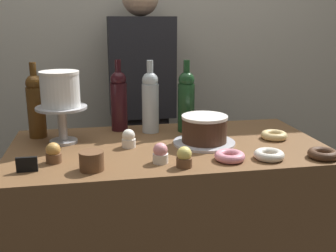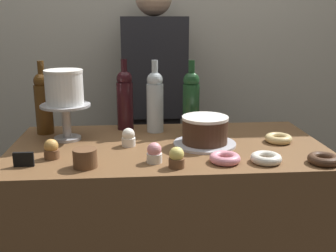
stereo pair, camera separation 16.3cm
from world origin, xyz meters
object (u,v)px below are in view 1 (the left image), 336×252
object	(u,v)px
wine_bottle_clear	(150,101)
cookie_stack	(92,161)
wine_bottle_amber	(36,105)
cupcake_caramel	(53,153)
wine_bottle_green	(186,100)
cupcake_vanilla	(129,139)
barista_figure	(142,117)
cake_stand_pedestal	(62,119)
donut_pink	(230,156)
price_sign_chalkboard	(27,165)
chocolate_round_cake	(204,129)
donut_sugar	(269,155)
donut_glazed	(274,135)
cupcake_lemon	(184,157)
white_layer_cake	(60,89)
donut_chocolate	(323,154)
wine_bottle_dark_red	(119,99)
cupcake_strawberry	(160,153)

from	to	relation	value
wine_bottle_clear	cookie_stack	bearing A→B (deg)	-121.04
wine_bottle_amber	cupcake_caramel	size ratio (longest dim) A/B	4.38
wine_bottle_green	wine_bottle_amber	xyz separation A→B (m)	(-0.66, 0.03, 0.00)
cupcake_vanilla	barista_figure	xyz separation A→B (m)	(0.14, 0.70, -0.08)
cookie_stack	cupcake_vanilla	bearing A→B (deg)	57.60
cake_stand_pedestal	donut_pink	distance (m)	0.70
barista_figure	price_sign_chalkboard	bearing A→B (deg)	-118.85
cake_stand_pedestal	cupcake_vanilla	size ratio (longest dim) A/B	2.80
chocolate_round_cake	barista_figure	distance (m)	0.74
cookie_stack	barista_figure	xyz separation A→B (m)	(0.29, 0.93, -0.08)
wine_bottle_amber	donut_sugar	size ratio (longest dim) A/B	2.91
donut_sugar	donut_glazed	xyz separation A→B (m)	(0.13, 0.24, 0.00)
cupcake_vanilla	cookie_stack	bearing A→B (deg)	-122.40
wine_bottle_amber	cupcake_lemon	xyz separation A→B (m)	(0.55, -0.48, -0.11)
white_layer_cake	donut_glazed	bearing A→B (deg)	-6.79
cupcake_caramel	cupcake_lemon	distance (m)	0.47
wine_bottle_clear	donut_pink	size ratio (longest dim) A/B	2.91
white_layer_cake	price_sign_chalkboard	world-z (taller)	white_layer_cake
cake_stand_pedestal	white_layer_cake	distance (m)	0.12
cupcake_vanilla	donut_chocolate	size ratio (longest dim) A/B	0.66
price_sign_chalkboard	wine_bottle_clear	bearing A→B (deg)	41.07
wine_bottle_dark_red	wine_bottle_amber	distance (m)	0.36
white_layer_cake	cupcake_strawberry	bearing A→B (deg)	-41.29
cake_stand_pedestal	donut_pink	bearing A→B (deg)	-28.86
cupcake_lemon	cupcake_strawberry	size ratio (longest dim) A/B	1.00
cupcake_strawberry	barista_figure	bearing A→B (deg)	87.15
donut_sugar	price_sign_chalkboard	size ratio (longest dim) A/B	1.60
wine_bottle_clear	donut_sugar	world-z (taller)	wine_bottle_clear
cupcake_lemon	cupcake_vanilla	size ratio (longest dim) A/B	1.00
wine_bottle_green	cupcake_caramel	distance (m)	0.66
wine_bottle_dark_red	wine_bottle_amber	size ratio (longest dim) A/B	1.00
white_layer_cake	donut_chocolate	distance (m)	1.05
cupcake_lemon	cupcake_strawberry	distance (m)	0.09
wine_bottle_green	cookie_stack	size ratio (longest dim) A/B	3.87
cupcake_caramel	wine_bottle_dark_red	bearing A→B (deg)	56.52
wine_bottle_clear	cake_stand_pedestal	bearing A→B (deg)	-165.30
cupcake_caramel	cupcake_vanilla	size ratio (longest dim) A/B	1.00
cupcake_caramel	donut_sugar	size ratio (longest dim) A/B	0.66
white_layer_cake	price_sign_chalkboard	size ratio (longest dim) A/B	2.27
chocolate_round_cake	wine_bottle_clear	bearing A→B (deg)	130.84
wine_bottle_amber	cupcake_lemon	size ratio (longest dim) A/B	4.38
chocolate_round_cake	cookie_stack	distance (m)	0.51
donut_pink	barista_figure	xyz separation A→B (m)	(-0.21, 0.93, -0.06)
donut_sugar	price_sign_chalkboard	world-z (taller)	price_sign_chalkboard
cupcake_strawberry	donut_sugar	distance (m)	0.40
cupcake_lemon	donut_sugar	size ratio (longest dim) A/B	0.66
cupcake_vanilla	donut_chocolate	world-z (taller)	cupcake_vanilla
white_layer_cake	donut_pink	bearing A→B (deg)	-28.86
wine_bottle_green	chocolate_round_cake	bearing A→B (deg)	-81.73
wine_bottle_green	white_layer_cake	bearing A→B (deg)	-171.23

